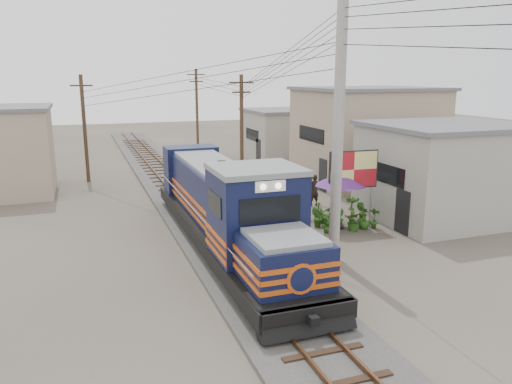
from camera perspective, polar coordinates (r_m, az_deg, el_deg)
name	(u,v)px	position (r m, az deg, el deg)	size (l,w,h in m)	color
ground	(243,267)	(18.72, -1.51, -8.60)	(120.00, 120.00, 0.00)	#473F35
ballast	(187,202)	(27.93, -7.88, -1.16)	(3.60, 70.00, 0.16)	#595651
track	(187,199)	(27.88, -7.89, -0.80)	(1.15, 70.00, 0.12)	#51331E
locomotive	(226,209)	(20.11, -3.42, -1.92)	(2.90, 15.76, 3.91)	black
utility_pole_main	(338,131)	(18.42, 9.38, 6.95)	(0.40, 0.40, 10.00)	#9E9B93
wooden_pole_mid	(242,127)	(32.25, -1.66, 7.38)	(1.60, 0.24, 7.00)	#4C3826
wooden_pole_far	(197,110)	(45.77, -6.76, 9.34)	(1.60, 0.24, 7.50)	#4C3826
wooden_pole_left	(84,127)	(34.69, -19.01, 7.09)	(1.60, 0.24, 7.00)	#4C3826
power_lines	(186,62)	(25.57, -8.03, 14.46)	(9.65, 19.00, 3.30)	black
shophouse_front	(446,171)	(26.20, 20.92, 2.24)	(7.35, 6.30, 4.70)	gray
shophouse_mid	(366,135)	(33.87, 12.49, 6.39)	(8.40, 7.35, 6.20)	gray
shophouse_back	(286,134)	(42.14, 3.46, 6.59)	(6.30, 6.30, 4.20)	gray
billboard	(353,172)	(22.94, 11.07, 2.31)	(2.38, 0.26, 3.67)	#99999E
market_umbrella	(341,179)	(23.04, 9.64, 1.43)	(2.74, 2.74, 2.64)	black
vendor	(314,190)	(27.22, 6.62, 0.21)	(0.63, 0.42, 1.74)	black
plant_nursery	(339,217)	(23.76, 9.45, -2.80)	(3.19, 3.17, 1.12)	#295418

